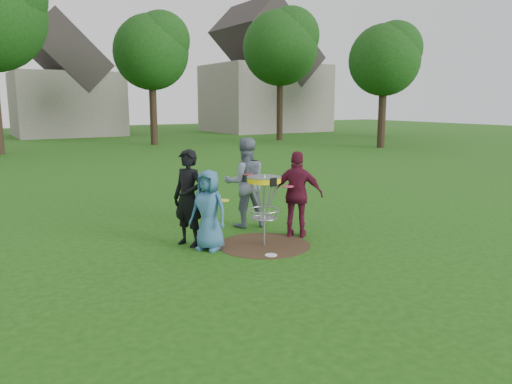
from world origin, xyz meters
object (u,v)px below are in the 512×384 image
disc_golf_basket (264,193)px  player_black (188,198)px  player_blue (209,210)px  player_maroon (297,194)px  player_grey (245,182)px

disc_golf_basket → player_black: bearing=148.7°
player_black → player_blue: bearing=-0.0°
player_black → player_maroon: player_black is taller
player_grey → player_blue: bearing=55.7°
player_black → player_grey: player_grey is taller
player_blue → player_maroon: 1.95m
player_grey → player_black: bearing=40.3°
player_blue → disc_golf_basket: size_ratio=1.09×
player_grey → player_maroon: player_grey is taller
player_grey → disc_golf_basket: bearing=90.3°
player_maroon → player_grey: bearing=-26.8°
player_maroon → disc_golf_basket: 0.95m
player_black → player_maroon: size_ratio=1.05×
player_blue → disc_golf_basket: (1.03, -0.30, 0.26)m
player_grey → disc_golf_basket: (-0.43, -1.49, 0.03)m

